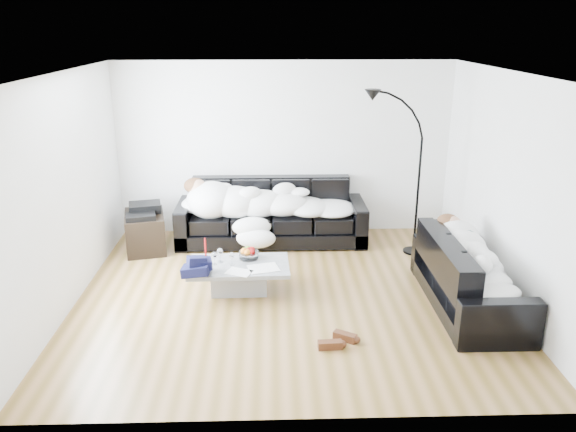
{
  "coord_description": "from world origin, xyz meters",
  "views": [
    {
      "loc": [
        -0.2,
        -6.08,
        3.09
      ],
      "look_at": [
        0.0,
        0.3,
        0.9
      ],
      "focal_mm": 35.0,
      "sensor_mm": 36.0,
      "label": 1
    }
  ],
  "objects_px": {
    "sleeper_back": "(271,200)",
    "wine_glass_b": "(214,258)",
    "candle_left": "(206,249)",
    "candle_right": "(205,248)",
    "sofa_back": "(271,212)",
    "fruit_bowl": "(249,253)",
    "coffee_table": "(239,278)",
    "wine_glass_c": "(232,259)",
    "wine_glass_a": "(220,255)",
    "sleeper_right": "(472,255)",
    "stereo": "(143,210)",
    "av_cabinet": "(145,232)",
    "sofa_right": "(470,274)",
    "floor_lamp": "(419,184)",
    "shoes": "(337,341)"
  },
  "relations": [
    {
      "from": "sofa_right",
      "to": "shoes",
      "type": "height_order",
      "value": "sofa_right"
    },
    {
      "from": "shoes",
      "to": "floor_lamp",
      "type": "distance_m",
      "value": 2.93
    },
    {
      "from": "sleeper_right",
      "to": "wine_glass_c",
      "type": "xyz_separation_m",
      "value": [
        -2.73,
        0.45,
        -0.2
      ]
    },
    {
      "from": "shoes",
      "to": "av_cabinet",
      "type": "distance_m",
      "value": 3.62
    },
    {
      "from": "sleeper_right",
      "to": "wine_glass_b",
      "type": "relative_size",
      "value": 10.65
    },
    {
      "from": "wine_glass_a",
      "to": "candle_right",
      "type": "relative_size",
      "value": 0.69
    },
    {
      "from": "candle_left",
      "to": "candle_right",
      "type": "height_order",
      "value": "candle_right"
    },
    {
      "from": "sofa_back",
      "to": "sleeper_back",
      "type": "relative_size",
      "value": 1.18
    },
    {
      "from": "sleeper_back",
      "to": "av_cabinet",
      "type": "xyz_separation_m",
      "value": [
        -1.81,
        -0.23,
        -0.39
      ]
    },
    {
      "from": "sleeper_right",
      "to": "wine_glass_c",
      "type": "relative_size",
      "value": 10.55
    },
    {
      "from": "sleeper_back",
      "to": "coffee_table",
      "type": "height_order",
      "value": "sleeper_back"
    },
    {
      "from": "sofa_back",
      "to": "candle_left",
      "type": "height_order",
      "value": "sofa_back"
    },
    {
      "from": "fruit_bowl",
      "to": "candle_left",
      "type": "distance_m",
      "value": 0.53
    },
    {
      "from": "floor_lamp",
      "to": "wine_glass_b",
      "type": "bearing_deg",
      "value": -165.73
    },
    {
      "from": "sleeper_right",
      "to": "candle_left",
      "type": "distance_m",
      "value": 3.14
    },
    {
      "from": "stereo",
      "to": "candle_left",
      "type": "bearing_deg",
      "value": -62.83
    },
    {
      "from": "shoes",
      "to": "floor_lamp",
      "type": "xyz_separation_m",
      "value": [
        1.37,
        2.41,
        0.96
      ]
    },
    {
      "from": "candle_left",
      "to": "sleeper_right",
      "type": "bearing_deg",
      "value": -12.3
    },
    {
      "from": "wine_glass_c",
      "to": "shoes",
      "type": "bearing_deg",
      "value": -47.6
    },
    {
      "from": "sofa_back",
      "to": "fruit_bowl",
      "type": "distance_m",
      "value": 1.52
    },
    {
      "from": "av_cabinet",
      "to": "wine_glass_b",
      "type": "bearing_deg",
      "value": -63.68
    },
    {
      "from": "floor_lamp",
      "to": "candle_right",
      "type": "bearing_deg",
      "value": -170.51
    },
    {
      "from": "sleeper_back",
      "to": "shoes",
      "type": "bearing_deg",
      "value": -77.16
    },
    {
      "from": "sofa_back",
      "to": "floor_lamp",
      "type": "height_order",
      "value": "floor_lamp"
    },
    {
      "from": "sleeper_right",
      "to": "floor_lamp",
      "type": "bearing_deg",
      "value": 7.89
    },
    {
      "from": "sleeper_back",
      "to": "wine_glass_b",
      "type": "bearing_deg",
      "value": -113.13
    },
    {
      "from": "sleeper_right",
      "to": "coffee_table",
      "type": "distance_m",
      "value": 2.72
    },
    {
      "from": "sleeper_right",
      "to": "wine_glass_c",
      "type": "bearing_deg",
      "value": 80.65
    },
    {
      "from": "wine_glass_a",
      "to": "shoes",
      "type": "height_order",
      "value": "wine_glass_a"
    },
    {
      "from": "sleeper_back",
      "to": "stereo",
      "type": "height_order",
      "value": "sleeper_back"
    },
    {
      "from": "wine_glass_c",
      "to": "floor_lamp",
      "type": "height_order",
      "value": "floor_lamp"
    },
    {
      "from": "candle_left",
      "to": "wine_glass_c",
      "type": "bearing_deg",
      "value": -33.22
    },
    {
      "from": "wine_glass_b",
      "to": "wine_glass_c",
      "type": "bearing_deg",
      "value": -5.17
    },
    {
      "from": "floor_lamp",
      "to": "candle_left",
      "type": "bearing_deg",
      "value": -170.18
    },
    {
      "from": "sleeper_back",
      "to": "shoes",
      "type": "xyz_separation_m",
      "value": [
        0.65,
        -2.87,
        -0.61
      ]
    },
    {
      "from": "sofa_right",
      "to": "sleeper_right",
      "type": "relative_size",
      "value": 1.17
    },
    {
      "from": "coffee_table",
      "to": "wine_glass_c",
      "type": "xyz_separation_m",
      "value": [
        -0.08,
        -0.01,
        0.26
      ]
    },
    {
      "from": "sleeper_back",
      "to": "coffee_table",
      "type": "distance_m",
      "value": 1.73
    },
    {
      "from": "av_cabinet",
      "to": "stereo",
      "type": "relative_size",
      "value": 1.76
    },
    {
      "from": "sleeper_right",
      "to": "coffee_table",
      "type": "height_order",
      "value": "sleeper_right"
    },
    {
      "from": "sofa_right",
      "to": "wine_glass_c",
      "type": "relative_size",
      "value": 12.3
    },
    {
      "from": "sleeper_back",
      "to": "candle_left",
      "type": "relative_size",
      "value": 9.87
    },
    {
      "from": "sofa_right",
      "to": "wine_glass_c",
      "type": "xyz_separation_m",
      "value": [
        -2.73,
        0.45,
        0.03
      ]
    },
    {
      "from": "sofa_right",
      "to": "shoes",
      "type": "bearing_deg",
      "value": 116.39
    },
    {
      "from": "fruit_bowl",
      "to": "wine_glass_c",
      "type": "relative_size",
      "value": 1.51
    },
    {
      "from": "coffee_table",
      "to": "fruit_bowl",
      "type": "distance_m",
      "value": 0.33
    },
    {
      "from": "fruit_bowl",
      "to": "wine_glass_a",
      "type": "distance_m",
      "value": 0.36
    },
    {
      "from": "sofa_back",
      "to": "candle_right",
      "type": "height_order",
      "value": "sofa_back"
    },
    {
      "from": "sofa_back",
      "to": "stereo",
      "type": "distance_m",
      "value": 1.84
    },
    {
      "from": "sleeper_back",
      "to": "wine_glass_c",
      "type": "distance_m",
      "value": 1.71
    }
  ]
}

